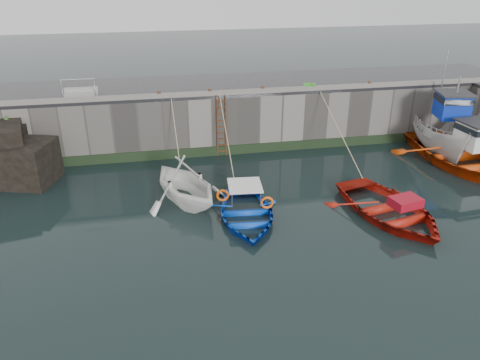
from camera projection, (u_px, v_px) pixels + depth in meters
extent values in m
plane|color=black|center=(326.00, 258.00, 15.92)|extent=(120.00, 120.00, 0.00)
cube|color=slate|center=(249.00, 111.00, 26.41)|extent=(30.00, 5.00, 3.00)
cube|color=black|center=(249.00, 84.00, 25.74)|extent=(30.00, 5.00, 0.16)
cube|color=slate|center=(259.00, 91.00, 23.57)|extent=(30.00, 0.30, 0.20)
cube|color=black|center=(259.00, 148.00, 24.67)|extent=(30.00, 0.08, 0.50)
cube|color=black|center=(25.00, 163.00, 21.03)|extent=(2.96, 2.83, 1.90)
cube|color=black|center=(7.00, 151.00, 21.84)|extent=(2.01, 1.83, 2.30)
cone|color=#2D591E|center=(14.00, 150.00, 20.49)|extent=(0.44, 0.44, 0.45)
cone|color=#2D591E|center=(7.00, 120.00, 21.45)|extent=(0.44, 0.44, 0.45)
cylinder|color=#3F1E0F|center=(217.00, 126.00, 23.68)|extent=(0.07, 0.07, 3.20)
cylinder|color=#3F1E0F|center=(226.00, 126.00, 23.76)|extent=(0.07, 0.07, 3.20)
cube|color=#3F1E0F|center=(222.00, 151.00, 24.27)|extent=(0.44, 0.06, 0.05)
cube|color=#3F1E0F|center=(222.00, 145.00, 24.13)|extent=(0.44, 0.06, 0.05)
cube|color=#3F1E0F|center=(222.00, 139.00, 23.99)|extent=(0.44, 0.06, 0.05)
cube|color=#3F1E0F|center=(222.00, 133.00, 23.85)|extent=(0.44, 0.06, 0.05)
cube|color=#3F1E0F|center=(222.00, 127.00, 23.71)|extent=(0.44, 0.06, 0.05)
cube|color=#3F1E0F|center=(221.00, 120.00, 23.57)|extent=(0.44, 0.06, 0.05)
cube|color=#3F1E0F|center=(221.00, 114.00, 23.44)|extent=(0.44, 0.06, 0.05)
cube|color=#3F1E0F|center=(221.00, 108.00, 23.30)|extent=(0.44, 0.06, 0.05)
cube|color=#3F1E0F|center=(221.00, 101.00, 23.16)|extent=(0.44, 0.06, 0.05)
imported|color=white|center=(186.00, 201.00, 19.72)|extent=(5.16, 5.46, 2.28)
imported|color=blue|center=(246.00, 218.00, 18.38)|extent=(3.60, 4.74, 0.92)
imported|color=#B21C0F|center=(388.00, 216.00, 18.58)|extent=(4.86, 6.06, 1.12)
imported|color=silver|center=(442.00, 136.00, 24.59)|extent=(3.72, 6.60, 2.41)
cube|color=#0B27A9|center=(452.00, 106.00, 23.28)|extent=(1.71, 1.78, 1.20)
cube|color=black|center=(454.00, 99.00, 23.13)|extent=(1.78, 1.86, 0.28)
cube|color=#262628|center=(455.00, 93.00, 23.01)|extent=(1.95, 2.02, 0.08)
cylinder|color=#A5A8AD|center=(443.00, 80.00, 24.53)|extent=(0.08, 0.08, 3.00)
imported|color=#D8420B|center=(462.00, 157.00, 23.15)|extent=(5.67, 7.52, 1.47)
cube|color=white|center=(476.00, 135.00, 22.06)|extent=(1.52, 1.61, 1.20)
cube|color=black|center=(478.00, 128.00, 21.92)|extent=(1.59, 1.68, 0.28)
cube|color=#262628|center=(479.00, 122.00, 21.79)|extent=(1.74, 1.83, 0.08)
cylinder|color=#A5A8AD|center=(454.00, 107.00, 23.25)|extent=(0.08, 0.08, 3.00)
cube|color=#21931A|center=(310.00, 86.00, 24.25)|extent=(0.73, 0.62, 0.27)
cylinder|color=#A5A8AD|center=(62.00, 90.00, 22.14)|extent=(0.05, 0.05, 1.00)
cylinder|color=#A5A8AD|center=(95.00, 88.00, 22.40)|extent=(0.05, 0.05, 1.00)
cylinder|color=#A5A8AD|center=(77.00, 79.00, 22.08)|extent=(1.50, 0.05, 0.05)
cube|color=gray|center=(81.00, 95.00, 22.89)|extent=(1.60, 0.35, 0.18)
cube|color=gray|center=(81.00, 89.00, 23.13)|extent=(1.60, 0.35, 0.18)
cylinder|color=#3F1E0F|center=(159.00, 94.00, 22.77)|extent=(0.18, 0.18, 0.28)
cylinder|color=#3F1E0F|center=(210.00, 92.00, 23.21)|extent=(0.18, 0.18, 0.28)
cylinder|color=#3F1E0F|center=(263.00, 89.00, 23.68)|extent=(0.18, 0.18, 0.28)
cylinder|color=#3F1E0F|center=(312.00, 87.00, 24.13)|extent=(0.18, 0.18, 0.28)
cylinder|color=#3F1E0F|center=(369.00, 84.00, 24.69)|extent=(0.18, 0.18, 0.28)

